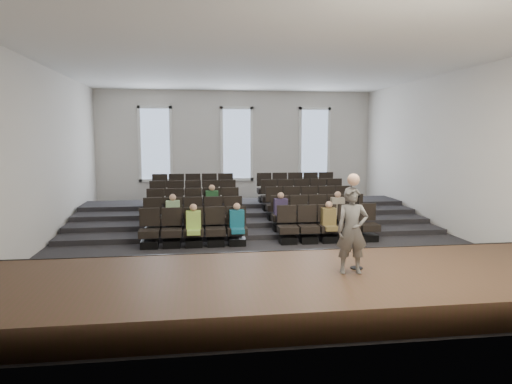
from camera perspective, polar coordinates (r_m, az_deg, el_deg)
The scene contains 14 objects.
ground at distance 13.54m, azimuth 0.45°, elevation -5.96°, with size 14.00×14.00×0.00m, color black.
ceiling at distance 13.35m, azimuth 0.47°, elevation 15.50°, with size 12.00×14.00×0.02m, color white.
wall_back at distance 20.18m, azimuth -2.44°, elevation 5.46°, with size 12.00×0.04×5.00m, color silver.
wall_front at distance 6.36m, azimuth 9.65°, elevation 2.09°, with size 12.00×0.04×5.00m, color silver.
wall_left at distance 13.70m, azimuth -25.38°, elevation 4.08°, with size 0.04×14.00×5.00m, color silver.
wall_right at distance 15.29m, azimuth 23.46°, elevation 4.41°, with size 0.04×14.00×5.00m, color silver.
stage at distance 8.64m, azimuth 5.44°, elevation -11.82°, with size 11.80×3.60×0.50m, color #40281B.
stage_lip at distance 10.30m, azimuth 3.15°, elevation -8.70°, with size 11.80×0.06×0.52m, color black.
risers at distance 16.59m, azimuth -1.14°, elevation -2.87°, with size 11.80×4.80×0.60m.
seating_rows at distance 14.91m, azimuth -0.41°, elevation -2.10°, with size 6.80×4.70×1.67m.
windows at distance 20.10m, azimuth -2.42°, elevation 6.02°, with size 8.44×0.10×3.24m.
audience at distance 13.51m, azimuth -0.44°, elevation -2.59°, with size 5.45×2.64×1.10m.
speaker at distance 8.63m, azimuth 11.93°, elevation -4.72°, with size 0.59×0.38×1.61m, color #595754.
mic_stand at distance 9.01m, azimuth 12.52°, elevation -6.69°, with size 0.24×0.24×1.44m.
Camera 1 is at (-1.91, -13.06, 3.03)m, focal length 32.00 mm.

